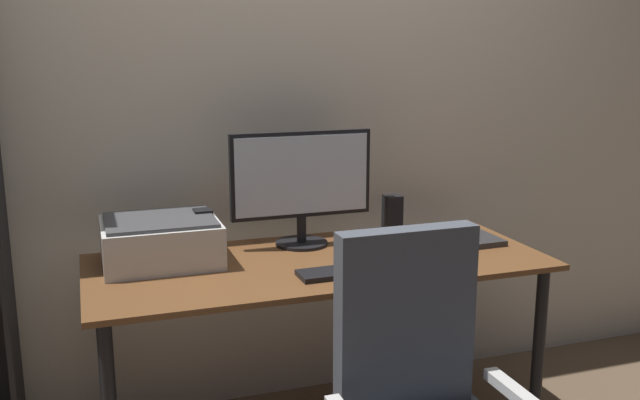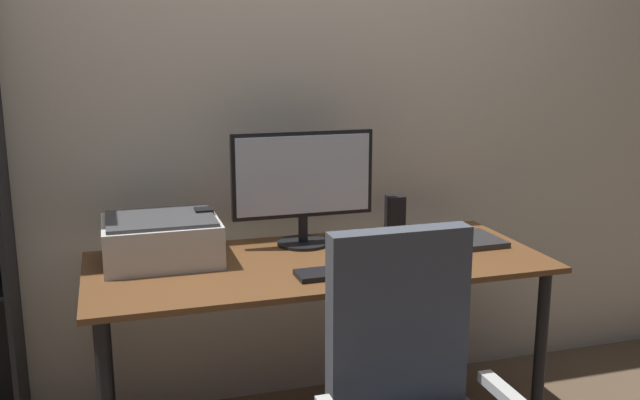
% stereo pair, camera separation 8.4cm
% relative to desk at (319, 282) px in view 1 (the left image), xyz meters
% --- Properties ---
extents(back_wall, '(6.40, 0.10, 2.60)m').
position_rel_desk_xyz_m(back_wall, '(0.00, 0.51, 0.64)').
color(back_wall, beige).
rests_on(back_wall, ground).
extents(desk, '(1.62, 0.69, 0.74)m').
position_rel_desk_xyz_m(desk, '(0.00, 0.00, 0.00)').
color(desk, brown).
rests_on(desk, ground).
extents(monitor, '(0.55, 0.20, 0.44)m').
position_rel_desk_xyz_m(monitor, '(-0.00, 0.20, 0.33)').
color(monitor, black).
rests_on(monitor, desk).
extents(keyboard, '(0.29, 0.12, 0.02)m').
position_rel_desk_xyz_m(keyboard, '(0.02, -0.18, 0.09)').
color(keyboard, black).
rests_on(keyboard, desk).
extents(mouse, '(0.07, 0.10, 0.03)m').
position_rel_desk_xyz_m(mouse, '(0.25, -0.19, 0.10)').
color(mouse, black).
rests_on(mouse, desk).
extents(coffee_mug, '(0.09, 0.07, 0.09)m').
position_rel_desk_xyz_m(coffee_mug, '(0.08, -0.03, 0.13)').
color(coffee_mug, '#285193').
rests_on(coffee_mug, desk).
extents(laptop, '(0.33, 0.24, 0.02)m').
position_rel_desk_xyz_m(laptop, '(0.57, 0.03, 0.10)').
color(laptop, '#2D2D30').
rests_on(laptop, desk).
extents(speaker_left, '(0.06, 0.07, 0.17)m').
position_rel_desk_xyz_m(speaker_left, '(-0.38, 0.19, 0.17)').
color(speaker_left, black).
rests_on(speaker_left, desk).
extents(speaker_right, '(0.06, 0.07, 0.17)m').
position_rel_desk_xyz_m(speaker_right, '(0.38, 0.19, 0.17)').
color(speaker_right, black).
rests_on(speaker_right, desk).
extents(printer, '(0.40, 0.34, 0.16)m').
position_rel_desk_xyz_m(printer, '(-0.54, 0.14, 0.16)').
color(printer, silver).
rests_on(printer, desk).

